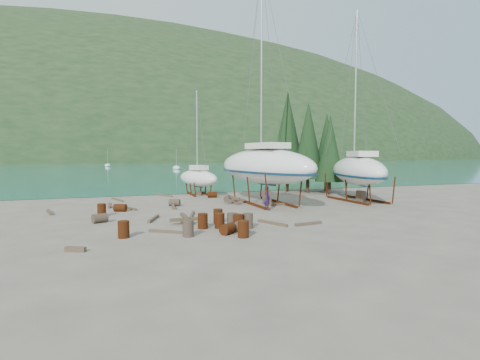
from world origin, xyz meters
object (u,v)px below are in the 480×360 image
object	(u,v)px
small_sailboat_shore	(198,178)
worker	(267,198)
large_sailboat_far	(358,170)
large_sailboat_near	(264,166)

from	to	relation	value
small_sailboat_shore	worker	world-z (taller)	small_sailboat_shore
large_sailboat_far	worker	xyz separation A→B (m)	(-10.00, -2.24, -1.89)
large_sailboat_far	worker	bearing A→B (deg)	-149.50
large_sailboat_near	worker	xyz separation A→B (m)	(-1.24, -3.48, -2.35)
large_sailboat_far	small_sailboat_shore	xyz separation A→B (m)	(-12.48, 10.05, -1.02)
large_sailboat_near	large_sailboat_far	xyz separation A→B (m)	(8.75, -1.24, -0.45)
large_sailboat_far	worker	world-z (taller)	large_sailboat_far
large_sailboat_near	small_sailboat_shore	xyz separation A→B (m)	(-3.73, 8.81, -1.47)
large_sailboat_far	large_sailboat_near	bearing A→B (deg)	-170.16
large_sailboat_near	large_sailboat_far	size ratio (longest dim) A/B	1.18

